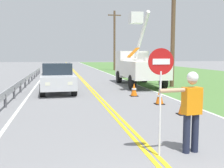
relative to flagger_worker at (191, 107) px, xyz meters
name	(u,v)px	position (x,y,z in m)	size (l,w,h in m)	color
grass_verge_right	(209,78)	(10.71, 17.12, -1.04)	(16.00, 110.00, 0.01)	#517F3D
centerline_yellow_left	(82,81)	(-0.98, 17.12, -1.04)	(0.11, 110.00, 0.01)	yellow
centerline_yellow_right	(84,81)	(-0.80, 17.12, -1.04)	(0.11, 110.00, 0.01)	yellow
edge_line_right	(125,80)	(2.71, 17.12, -1.04)	(0.12, 110.00, 0.01)	silver
edge_line_left	(39,82)	(-4.49, 17.12, -1.04)	(0.12, 110.00, 0.01)	silver
flagger_worker	(191,107)	(0.00, 0.00, 0.00)	(1.08, 0.28, 1.83)	#1E2338
stop_sign_paddle	(161,78)	(-0.76, -0.09, 0.66)	(0.56, 0.04, 2.33)	silver
utility_bucket_truck	(138,65)	(2.73, 13.38, 0.36)	(2.82, 6.86, 5.26)	white
oncoming_sedan_nearest	(57,78)	(-2.97, 10.29, -0.21)	(2.05, 4.17, 1.70)	silver
utility_pole_near	(173,21)	(4.71, 11.81, 3.38)	(1.80, 0.28, 8.49)	brown
utility_pole_mid	(114,40)	(4.75, 31.50, 3.22)	(1.80, 0.28, 8.16)	brown
traffic_cone_lead	(183,106)	(1.58, 3.62, -0.71)	(0.40, 0.40, 0.70)	orange
traffic_cone_mid	(160,97)	(1.49, 5.75, -0.71)	(0.40, 0.40, 0.70)	orange
traffic_cone_tail	(134,90)	(1.02, 8.24, -0.71)	(0.40, 0.40, 0.70)	orange
guardrail_left_shoulder	(23,82)	(-5.09, 12.00, -0.53)	(0.10, 32.00, 0.71)	#9EA0A3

